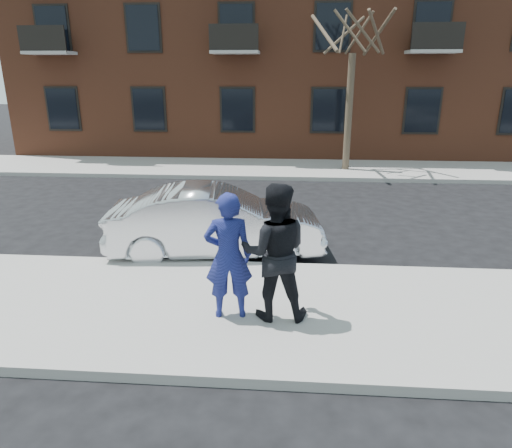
# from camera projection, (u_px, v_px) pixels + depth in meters

# --- Properties ---
(ground) EXTENTS (100.00, 100.00, 0.00)m
(ground) POSITION_uv_depth(u_px,v_px,m) (144.00, 305.00, 7.58)
(ground) COLOR black
(ground) RESTS_ON ground
(near_sidewalk) EXTENTS (50.00, 3.50, 0.15)m
(near_sidewalk) POSITION_uv_depth(u_px,v_px,m) (139.00, 308.00, 7.32)
(near_sidewalk) COLOR gray
(near_sidewalk) RESTS_ON ground
(near_curb) EXTENTS (50.00, 0.10, 0.15)m
(near_curb) POSITION_uv_depth(u_px,v_px,m) (168.00, 264.00, 9.03)
(near_curb) COLOR #999691
(near_curb) RESTS_ON ground
(far_sidewalk) EXTENTS (50.00, 3.50, 0.15)m
(far_sidewalk) POSITION_uv_depth(u_px,v_px,m) (231.00, 168.00, 18.21)
(far_sidewalk) COLOR gray
(far_sidewalk) RESTS_ON ground
(far_curb) EXTENTS (50.00, 0.10, 0.15)m
(far_curb) POSITION_uv_depth(u_px,v_px,m) (224.00, 177.00, 16.51)
(far_curb) COLOR #999691
(far_curb) RESTS_ON ground
(apartment_building) EXTENTS (24.30, 10.30, 12.30)m
(apartment_building) POSITION_uv_depth(u_px,v_px,m) (286.00, 20.00, 22.54)
(apartment_building) COLOR brown
(apartment_building) RESTS_ON ground
(street_tree) EXTENTS (3.60, 3.60, 6.80)m
(street_tree) POSITION_uv_depth(u_px,v_px,m) (355.00, 17.00, 15.94)
(street_tree) COLOR #3B2F23
(street_tree) RESTS_ON far_sidewalk
(silver_sedan) EXTENTS (4.57, 2.09, 1.45)m
(silver_sedan) POSITION_uv_depth(u_px,v_px,m) (216.00, 222.00, 9.47)
(silver_sedan) COLOR silver
(silver_sedan) RESTS_ON ground
(man_hoodie) EXTENTS (0.77, 0.56, 1.93)m
(man_hoodie) POSITION_uv_depth(u_px,v_px,m) (228.00, 256.00, 6.67)
(man_hoodie) COLOR navy
(man_hoodie) RESTS_ON near_sidewalk
(man_peacoat) EXTENTS (1.04, 0.83, 2.07)m
(man_peacoat) POSITION_uv_depth(u_px,v_px,m) (275.00, 252.00, 6.63)
(man_peacoat) COLOR black
(man_peacoat) RESTS_ON near_sidewalk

